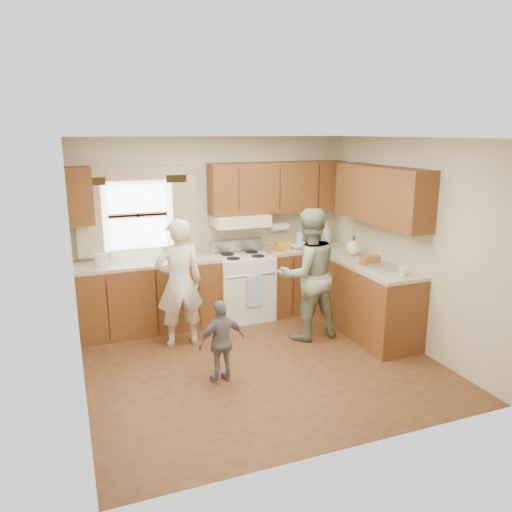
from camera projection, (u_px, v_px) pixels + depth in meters
name	position (u px, v px, depth m)	size (l,w,h in m)	color
room	(261.00, 256.00, 5.39)	(3.80, 3.80, 3.80)	#452415
kitchen_fixtures	(274.00, 264.00, 6.68)	(3.80, 2.25, 2.15)	#4E2B10
stove	(243.00, 285.00, 6.99)	(0.76, 0.67, 1.07)	silver
woman_left	(179.00, 283.00, 6.01)	(0.58, 0.38, 1.58)	silver
woman_right	(308.00, 274.00, 6.21)	(0.81, 0.63, 1.66)	#2C472D
child	(222.00, 341.00, 5.17)	(0.52, 0.22, 0.89)	slate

